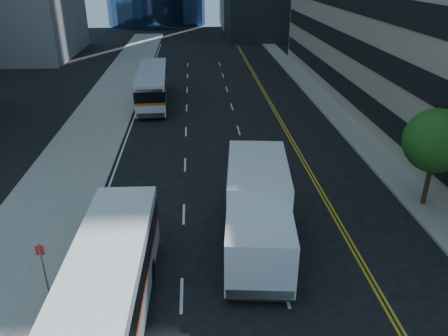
# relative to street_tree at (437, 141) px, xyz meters

# --- Properties ---
(ground) EXTENTS (160.00, 160.00, 0.00)m
(ground) POSITION_rel_street_tree_xyz_m (-9.00, -8.00, -3.64)
(ground) COLOR black
(ground) RESTS_ON ground
(sidewalk_west) EXTENTS (5.00, 90.00, 0.15)m
(sidewalk_west) POSITION_rel_street_tree_xyz_m (-19.50, 17.00, -3.57)
(sidewalk_west) COLOR gray
(sidewalk_west) RESTS_ON ground
(sidewalk_east) EXTENTS (2.00, 90.00, 0.15)m
(sidewalk_east) POSITION_rel_street_tree_xyz_m (-0.00, 17.00, -3.57)
(sidewalk_east) COLOR gray
(sidewalk_east) RESTS_ON ground
(street_tree) EXTENTS (3.20, 3.20, 5.10)m
(street_tree) POSITION_rel_street_tree_xyz_m (0.00, 0.00, 0.00)
(street_tree) COLOR #332114
(street_tree) RESTS_ON sidewalk_east
(bus_front) EXTENTS (2.76, 11.33, 2.91)m
(bus_front) POSITION_rel_street_tree_xyz_m (-14.91, -8.04, -2.05)
(bus_front) COLOR silver
(bus_front) RESTS_ON ground
(bus_rear) EXTENTS (2.91, 11.34, 2.90)m
(bus_rear) POSITION_rel_street_tree_xyz_m (-15.54, 20.01, -2.06)
(bus_rear) COLOR silver
(bus_rear) RESTS_ON ground
(box_truck) EXTENTS (3.40, 7.83, 3.63)m
(box_truck) POSITION_rel_street_tree_xyz_m (-9.20, -2.99, -1.73)
(box_truck) COLOR silver
(box_truck) RESTS_ON ground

